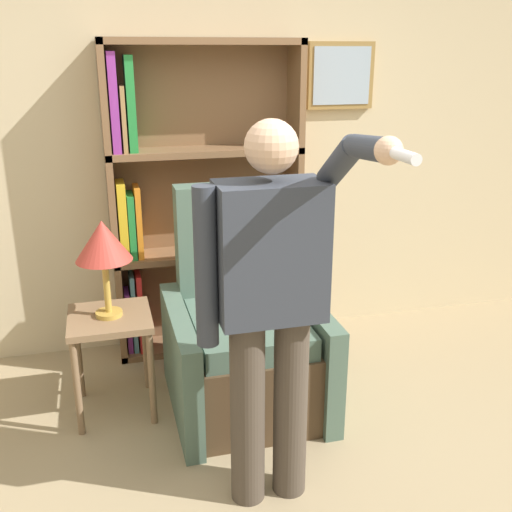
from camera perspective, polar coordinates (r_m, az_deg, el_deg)
The scene contains 6 objects.
wall_back at distance 3.91m, azimuth -5.74°, elevation 11.48°, with size 8.00×0.11×2.80m.
bookcase at distance 3.82m, azimuth -6.33°, elevation 5.06°, with size 1.21×0.28×1.98m.
armchair at distance 3.39m, azimuth -1.29°, elevation -8.08°, with size 0.82×0.90×1.20m.
person_standing at distance 2.42m, azimuth 1.38°, elevation -4.12°, with size 0.58×0.78×1.67m.
side_table at distance 3.33m, azimuth -13.66°, elevation -7.11°, with size 0.43×0.43×0.57m.
table_lamp at distance 3.15m, azimuth -14.37°, elevation 1.16°, with size 0.29×0.29×0.52m.
Camera 1 is at (-0.61, -1.80, 1.91)m, focal length 42.00 mm.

